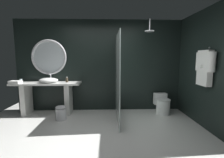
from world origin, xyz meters
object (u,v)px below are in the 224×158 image
object	(u,v)px
tumbler_cup	(21,81)
folded_hand_towel	(15,82)
soap_dispenser	(67,80)
round_wall_mirror	(49,57)
rain_shower_head	(149,30)
hanging_bathrobe	(205,66)
vessel_sink	(49,80)
waste_bin	(61,113)
toilet	(162,104)

from	to	relation	value
tumbler_cup	folded_hand_towel	distance (m)	0.17
soap_dispenser	round_wall_mirror	world-z (taller)	round_wall_mirror
round_wall_mirror	rain_shower_head	world-z (taller)	rain_shower_head
rain_shower_head	hanging_bathrobe	bearing A→B (deg)	-41.25
vessel_sink	tumbler_cup	distance (m)	0.75
soap_dispenser	waste_bin	bearing A→B (deg)	-96.30
soap_dispenser	round_wall_mirror	size ratio (longest dim) A/B	0.15
soap_dispenser	round_wall_mirror	distance (m)	0.84
waste_bin	hanging_bathrobe	bearing A→B (deg)	-10.92
tumbler_cup	vessel_sink	bearing A→B (deg)	-1.94
vessel_sink	soap_dispenser	bearing A→B (deg)	9.20
toilet	soap_dispenser	bearing A→B (deg)	177.68
tumbler_cup	toilet	distance (m)	3.90
rain_shower_head	hanging_bathrobe	xyz separation A→B (m)	(0.97, -0.85, -0.86)
vessel_sink	waste_bin	size ratio (longest dim) A/B	1.38
hanging_bathrobe	toilet	xyz separation A→B (m)	(-0.50, 1.01, -1.11)
vessel_sink	toilet	xyz separation A→B (m)	(3.10, -0.03, -0.69)
tumbler_cup	waste_bin	bearing A→B (deg)	-21.34
toilet	rain_shower_head	bearing A→B (deg)	-160.16
hanging_bathrobe	waste_bin	size ratio (longest dim) A/B	2.25
folded_hand_towel	soap_dispenser	bearing A→B (deg)	9.57
round_wall_mirror	toilet	distance (m)	3.43
rain_shower_head	hanging_bathrobe	distance (m)	1.54
soap_dispenser	hanging_bathrobe	xyz separation A→B (m)	(3.13, -1.12, 0.42)
waste_bin	folded_hand_towel	world-z (taller)	folded_hand_towel
hanging_bathrobe	round_wall_mirror	bearing A→B (deg)	159.90
round_wall_mirror	tumbler_cup	bearing A→B (deg)	-158.32
round_wall_mirror	hanging_bathrobe	xyz separation A→B (m)	(3.66, -1.34, -0.19)
tumbler_cup	toilet	bearing A→B (deg)	-0.83
round_wall_mirror	hanging_bathrobe	distance (m)	3.91
tumbler_cup	round_wall_mirror	distance (m)	0.97
rain_shower_head	folded_hand_towel	size ratio (longest dim) A/B	1.13
hanging_bathrobe	folded_hand_towel	xyz separation A→B (m)	(-4.40, 0.90, -0.45)
rain_shower_head	hanging_bathrobe	world-z (taller)	rain_shower_head
toilet	waste_bin	xyz separation A→B (m)	(-2.68, -0.40, -0.07)
tumbler_cup	rain_shower_head	distance (m)	3.63
rain_shower_head	round_wall_mirror	bearing A→B (deg)	169.62
toilet	waste_bin	world-z (taller)	toilet
round_wall_mirror	hanging_bathrobe	bearing A→B (deg)	-20.10
tumbler_cup	waste_bin	distance (m)	1.45
tumbler_cup	folded_hand_towel	world-z (taller)	tumbler_cup
hanging_bathrobe	tumbler_cup	bearing A→B (deg)	166.19
tumbler_cup	hanging_bathrobe	xyz separation A→B (m)	(4.35, -1.07, 0.44)
soap_dispenser	folded_hand_towel	distance (m)	1.29
tumbler_cup	waste_bin	world-z (taller)	tumbler_cup
round_wall_mirror	waste_bin	world-z (taller)	round_wall_mirror
toilet	hanging_bathrobe	bearing A→B (deg)	-63.49
vessel_sink	folded_hand_towel	world-z (taller)	vessel_sink
rain_shower_head	waste_bin	bearing A→B (deg)	-174.07
vessel_sink	soap_dispenser	size ratio (longest dim) A/B	3.33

